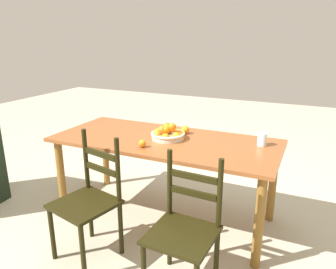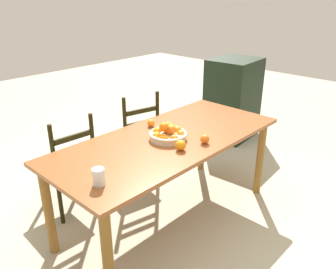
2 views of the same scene
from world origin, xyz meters
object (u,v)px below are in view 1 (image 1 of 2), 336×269
at_px(chair_by_cabinet, 89,202).
at_px(drinking_glass, 262,139).
at_px(chair_near_window, 184,231).
at_px(orange_loose_2, 142,144).
at_px(fruit_bowl, 168,134).
at_px(orange_loose_1, 167,126).
at_px(orange_loose_0, 185,130).
at_px(dining_table, 165,149).

distance_m(chair_by_cabinet, drinking_glass, 1.48).
bearing_deg(drinking_glass, chair_by_cabinet, 39.83).
height_order(chair_near_window, drinking_glass, chair_near_window).
relative_size(chair_near_window, chair_by_cabinet, 0.96).
xyz_separation_m(chair_by_cabinet, orange_loose_2, (-0.21, -0.46, 0.35)).
relative_size(fruit_bowl, orange_loose_2, 4.73).
bearing_deg(drinking_glass, chair_near_window, 71.22).
bearing_deg(orange_loose_1, chair_near_window, 120.74).
distance_m(chair_near_window, orange_loose_2, 0.83).
bearing_deg(orange_loose_1, orange_loose_2, 94.17).
bearing_deg(orange_loose_0, fruit_bowl, 67.93).
height_order(chair_near_window, orange_loose_1, chair_near_window).
bearing_deg(chair_near_window, orange_loose_0, 114.69).
xyz_separation_m(chair_near_window, orange_loose_0, (0.39, -0.97, 0.39)).
xyz_separation_m(fruit_bowl, orange_loose_1, (0.13, -0.26, -0.01)).
xyz_separation_m(chair_near_window, fruit_bowl, (0.48, -0.76, 0.39)).
bearing_deg(orange_loose_2, orange_loose_0, -109.57).
bearing_deg(chair_by_cabinet, dining_table, 81.46).
bearing_deg(orange_loose_1, fruit_bowl, 116.82).
relative_size(dining_table, orange_loose_0, 25.64).
distance_m(dining_table, chair_by_cabinet, 0.82).
xyz_separation_m(chair_by_cabinet, fruit_bowl, (-0.31, -0.75, 0.37)).
bearing_deg(dining_table, chair_near_window, 123.65).
bearing_deg(chair_by_cabinet, orange_loose_1, 93.10).
distance_m(chair_by_cabinet, orange_loose_0, 1.10).
distance_m(dining_table, orange_loose_2, 0.31).
distance_m(orange_loose_0, orange_loose_2, 0.53).
bearing_deg(chair_near_window, chair_by_cabinet, -178.10).
xyz_separation_m(fruit_bowl, drinking_glass, (-0.79, -0.17, 0.01)).
relative_size(chair_near_window, orange_loose_1, 13.04).
distance_m(orange_loose_1, orange_loose_2, 0.56).
distance_m(chair_by_cabinet, orange_loose_2, 0.62).
bearing_deg(chair_by_cabinet, orange_loose_0, 80.60).
bearing_deg(orange_loose_0, chair_near_window, 112.02).
xyz_separation_m(orange_loose_0, orange_loose_1, (0.22, -0.06, -0.00)).
height_order(chair_by_cabinet, orange_loose_1, chair_by_cabinet).
height_order(chair_near_window, orange_loose_2, chair_near_window).
bearing_deg(orange_loose_1, orange_loose_0, 165.58).
height_order(fruit_bowl, orange_loose_2, fruit_bowl).
height_order(chair_by_cabinet, orange_loose_2, chair_by_cabinet).
relative_size(chair_by_cabinet, drinking_glass, 8.79).
height_order(chair_near_window, orange_loose_0, chair_near_window).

